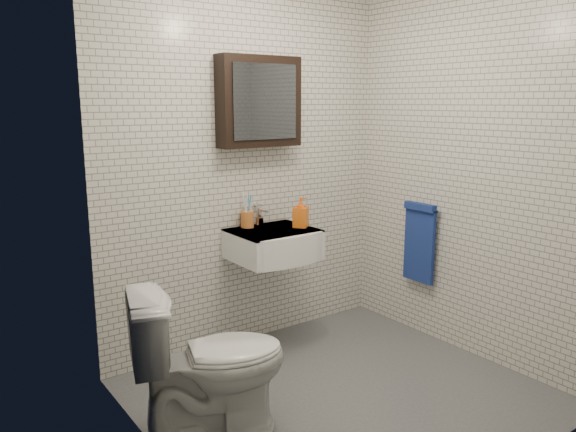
{
  "coord_description": "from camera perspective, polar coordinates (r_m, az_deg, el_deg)",
  "views": [
    {
      "loc": [
        -2.03,
        -2.29,
        1.7
      ],
      "look_at": [
        -0.06,
        0.45,
        1.01
      ],
      "focal_mm": 35.0,
      "sensor_mm": 36.0,
      "label": 1
    }
  ],
  "objects": [
    {
      "name": "toilet",
      "position": [
        2.99,
        -7.95,
        -14.41
      ],
      "size": [
        0.87,
        0.65,
        0.79
      ],
      "primitive_type": "imported",
      "rotation": [
        0.0,
        0.0,
        1.28
      ],
      "color": "silver",
      "rests_on": "ground"
    },
    {
      "name": "towel_rail",
      "position": [
        4.17,
        13.21,
        -2.31
      ],
      "size": [
        0.09,
        0.3,
        0.58
      ],
      "color": "silver",
      "rests_on": "room_shell"
    },
    {
      "name": "faucet",
      "position": [
        3.91,
        -2.84,
        -0.02
      ],
      "size": [
        0.06,
        0.2,
        0.15
      ],
      "color": "silver",
      "rests_on": "washbasin"
    },
    {
      "name": "soap_bottle",
      "position": [
        3.86,
        1.31,
        0.39
      ],
      "size": [
        0.13,
        0.13,
        0.21
      ],
      "primitive_type": "imported",
      "rotation": [
        0.0,
        0.0,
        0.66
      ],
      "color": "#F14B19",
      "rests_on": "washbasin"
    },
    {
      "name": "toothbrush_cup",
      "position": [
        3.87,
        -4.16,
        -0.24
      ],
      "size": [
        0.11,
        0.11,
        0.25
      ],
      "rotation": [
        0.0,
        0.0,
        -0.18
      ],
      "color": "#C76F31",
      "rests_on": "washbasin"
    },
    {
      "name": "washbasin",
      "position": [
        3.79,
        -1.19,
        -2.9
      ],
      "size": [
        0.55,
        0.5,
        0.2
      ],
      "color": "white",
      "rests_on": "room_shell"
    },
    {
      "name": "mirror_cabinet",
      "position": [
        3.83,
        -2.93,
        11.52
      ],
      "size": [
        0.6,
        0.15,
        0.6
      ],
      "color": "black",
      "rests_on": "room_shell"
    },
    {
      "name": "room_shell",
      "position": [
        3.07,
        5.85,
        7.1
      ],
      "size": [
        2.22,
        2.02,
        2.51
      ],
      "color": "silver",
      "rests_on": "ground"
    },
    {
      "name": "ground",
      "position": [
        3.5,
        5.34,
        -17.51
      ],
      "size": [
        2.2,
        2.0,
        0.01
      ],
      "primitive_type": "cube",
      "color": "#4C4F54",
      "rests_on": "ground"
    }
  ]
}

